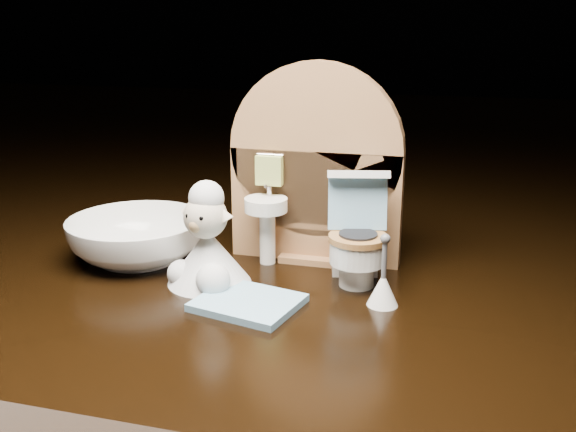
# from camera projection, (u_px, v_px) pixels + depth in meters

# --- Properties ---
(backdrop_panel) EXTENTS (0.13, 0.05, 0.15)m
(backdrop_panel) POSITION_uv_depth(u_px,v_px,m) (315.00, 176.00, 0.48)
(backdrop_panel) COLOR #9C6A40
(backdrop_panel) RESTS_ON ground
(toy_toilet) EXTENTS (0.05, 0.06, 0.08)m
(toy_toilet) POSITION_uv_depth(u_px,v_px,m) (357.00, 242.00, 0.45)
(toy_toilet) COLOR white
(toy_toilet) RESTS_ON ground
(bath_mat) EXTENTS (0.07, 0.06, 0.00)m
(bath_mat) POSITION_uv_depth(u_px,v_px,m) (248.00, 303.00, 0.42)
(bath_mat) COLOR #77A7C3
(bath_mat) RESTS_ON ground
(toilet_brush) EXTENTS (0.02, 0.02, 0.05)m
(toilet_brush) POSITION_uv_depth(u_px,v_px,m) (383.00, 287.00, 0.41)
(toilet_brush) COLOR white
(toilet_brush) RESTS_ON ground
(plush_lamb) EXTENTS (0.06, 0.06, 0.08)m
(plush_lamb) POSITION_uv_depth(u_px,v_px,m) (207.00, 248.00, 0.45)
(plush_lamb) COLOR silver
(plush_lamb) RESTS_ON ground
(ceramic_bowl) EXTENTS (0.14, 0.14, 0.03)m
(ceramic_bowl) POSITION_uv_depth(u_px,v_px,m) (137.00, 239.00, 0.49)
(ceramic_bowl) COLOR white
(ceramic_bowl) RESTS_ON ground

